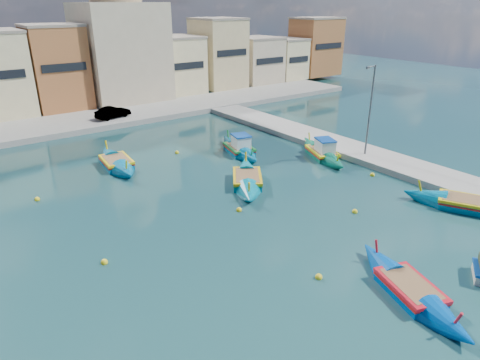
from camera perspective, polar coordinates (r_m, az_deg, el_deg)
name	(u,v)px	position (r m, az deg, el deg)	size (l,w,h in m)	color
ground	(247,255)	(23.45, 0.95, -9.99)	(160.00, 160.00, 0.00)	#15363F
east_quay	(432,176)	(36.11, 24.22, 0.50)	(4.00, 70.00, 0.50)	gray
north_quay	(68,124)	(50.64, -21.90, 6.92)	(80.00, 8.00, 0.60)	gray
north_townhouses	(99,67)	(58.58, -18.26, 14.08)	(83.20, 7.87, 10.19)	beige
church_block	(119,37)	(59.98, -15.77, 17.83)	(10.00, 10.00, 19.10)	#BFAE8F
quay_street_lamp	(370,110)	(37.53, 16.89, 8.90)	(1.18, 0.16, 8.00)	#595B60
luzzu_turquoise_cabin	(322,153)	(38.36, 10.91, 3.51)	(5.02, 8.56, 2.73)	#0A6E52
luzzu_blue_cabin	(239,149)	(38.67, -0.09, 4.11)	(3.74, 8.06, 2.77)	#006B99
luzzu_cyan_mid	(247,180)	(32.07, 0.97, -0.05)	(6.61, 8.16, 2.54)	#007E99
luzzu_green	(117,163)	(36.88, -16.11, 2.14)	(2.84, 8.21, 2.53)	#006DA1
luzzu_blue_south	(410,291)	(22.01, 21.71, -13.53)	(4.39, 8.10, 2.30)	#004DAB
luzzu_cyan_south	(465,205)	(31.93, 27.81, -2.94)	(5.52, 8.19, 2.54)	#00729D
mooring_buoys	(229,205)	(28.72, -1.45, -3.30)	(22.60, 21.23, 0.36)	yellow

